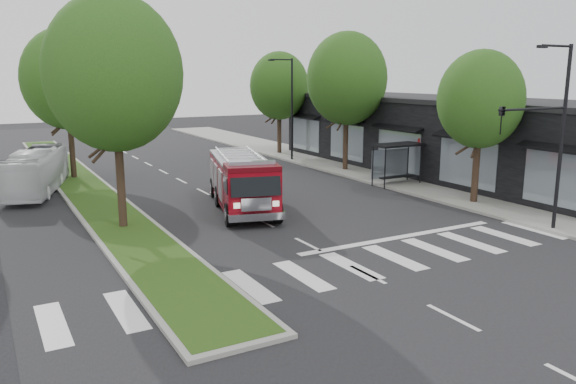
% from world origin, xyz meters
% --- Properties ---
extents(ground, '(140.00, 140.00, 0.00)m').
position_xyz_m(ground, '(0.00, 0.00, 0.00)').
color(ground, black).
rests_on(ground, ground).
extents(sidewalk_right, '(5.00, 80.00, 0.15)m').
position_xyz_m(sidewalk_right, '(12.50, 10.00, 0.07)').
color(sidewalk_right, gray).
rests_on(sidewalk_right, ground).
extents(median, '(3.00, 50.00, 0.15)m').
position_xyz_m(median, '(-6.00, 18.00, 0.08)').
color(median, gray).
rests_on(median, ground).
extents(storefront_row, '(8.00, 30.00, 5.00)m').
position_xyz_m(storefront_row, '(17.00, 10.00, 2.50)').
color(storefront_row, black).
rests_on(storefront_row, ground).
extents(bus_shelter, '(3.20, 1.60, 2.61)m').
position_xyz_m(bus_shelter, '(11.20, 8.15, 2.04)').
color(bus_shelter, black).
rests_on(bus_shelter, ground).
extents(tree_right_near, '(4.40, 4.40, 8.05)m').
position_xyz_m(tree_right_near, '(11.50, 2.00, 5.51)').
color(tree_right_near, black).
rests_on(tree_right_near, ground).
extents(tree_right_mid, '(5.60, 5.60, 9.72)m').
position_xyz_m(tree_right_mid, '(11.50, 14.00, 6.49)').
color(tree_right_mid, black).
rests_on(tree_right_mid, ground).
extents(tree_right_far, '(5.00, 5.00, 8.73)m').
position_xyz_m(tree_right_far, '(11.50, 24.00, 5.84)').
color(tree_right_far, black).
rests_on(tree_right_far, ground).
extents(tree_median_near, '(5.80, 5.80, 10.16)m').
position_xyz_m(tree_median_near, '(-6.00, 6.00, 6.81)').
color(tree_median_near, black).
rests_on(tree_median_near, ground).
extents(tree_median_far, '(5.60, 5.60, 9.72)m').
position_xyz_m(tree_median_far, '(-6.00, 20.00, 6.49)').
color(tree_median_far, black).
rests_on(tree_median_far, ground).
extents(streetlight_right_near, '(4.08, 0.22, 8.00)m').
position_xyz_m(streetlight_right_near, '(9.61, -3.50, 4.67)').
color(streetlight_right_near, black).
rests_on(streetlight_right_near, ground).
extents(streetlight_right_far, '(2.11, 0.20, 8.00)m').
position_xyz_m(streetlight_right_far, '(10.35, 20.00, 4.48)').
color(streetlight_right_far, black).
rests_on(streetlight_right_far, ground).
extents(fire_engine, '(4.63, 8.76, 2.91)m').
position_xyz_m(fire_engine, '(0.28, 7.00, 1.40)').
color(fire_engine, '#4F040B').
rests_on(fire_engine, ground).
extents(city_bus, '(4.60, 9.24, 2.51)m').
position_xyz_m(city_bus, '(-8.50, 16.57, 1.25)').
color(city_bus, silver).
rests_on(city_bus, ground).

